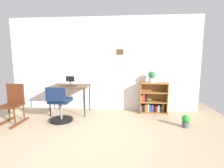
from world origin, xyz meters
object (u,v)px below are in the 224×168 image
(office_chair, at_px, (60,106))
(rocking_chair, at_px, (13,103))
(monitor, at_px, (70,81))
(potted_plant_on_shelf, at_px, (152,77))
(desk, at_px, (70,88))
(potted_plant_floor, at_px, (186,121))
(bookshelf_low, at_px, (152,99))
(keyboard, at_px, (68,86))

(office_chair, height_order, rocking_chair, rocking_chair)
(monitor, xyz_separation_m, potted_plant_on_shelf, (2.12, 0.15, 0.12))
(rocking_chair, bearing_deg, desk, 36.17)
(rocking_chair, bearing_deg, office_chair, 6.85)
(desk, bearing_deg, potted_plant_floor, -14.55)
(monitor, distance_m, bookshelf_low, 2.22)
(desk, height_order, rocking_chair, rocking_chair)
(office_chair, relative_size, potted_plant_on_shelf, 2.77)
(desk, distance_m, potted_plant_floor, 2.84)
(office_chair, height_order, potted_plant_floor, office_chair)
(monitor, relative_size, office_chair, 0.28)
(bookshelf_low, bearing_deg, rocking_chair, -161.88)
(potted_plant_on_shelf, distance_m, potted_plant_floor, 1.38)
(desk, bearing_deg, office_chair, -92.65)
(desk, xyz_separation_m, monitor, (-0.02, 0.07, 0.17))
(office_chair, xyz_separation_m, potted_plant_floor, (2.73, -0.06, -0.22))
(desk, distance_m, keyboard, 0.14)
(desk, xyz_separation_m, potted_plant_on_shelf, (2.10, 0.23, 0.29))
(rocking_chair, distance_m, bookshelf_low, 3.36)
(office_chair, height_order, potted_plant_on_shelf, potted_plant_on_shelf)
(keyboard, bearing_deg, potted_plant_on_shelf, 9.33)
(keyboard, relative_size, potted_plant_floor, 1.60)
(keyboard, bearing_deg, office_chair, -91.69)
(monitor, relative_size, bookshelf_low, 0.29)
(keyboard, height_order, potted_plant_on_shelf, potted_plant_on_shelf)
(monitor, xyz_separation_m, office_chair, (-0.01, -0.72, -0.48))
(bookshelf_low, distance_m, potted_plant_floor, 1.15)
(keyboard, height_order, bookshelf_low, bookshelf_low)
(office_chair, bearing_deg, potted_plant_on_shelf, 22.27)
(rocking_chair, relative_size, bookshelf_low, 1.07)
(desk, relative_size, potted_plant_on_shelf, 3.25)
(monitor, bearing_deg, bookshelf_low, 5.32)
(monitor, relative_size, potted_plant_on_shelf, 0.78)
(keyboard, height_order, rocking_chair, rocking_chair)
(monitor, relative_size, keyboard, 0.55)
(office_chair, bearing_deg, monitor, 89.16)
(desk, bearing_deg, keyboard, -96.73)
(office_chair, relative_size, bookshelf_low, 1.02)
(office_chair, distance_m, potted_plant_floor, 2.74)
(monitor, distance_m, potted_plant_floor, 2.91)
(keyboard, bearing_deg, desk, 83.27)
(desk, xyz_separation_m, keyboard, (-0.01, -0.12, 0.07))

